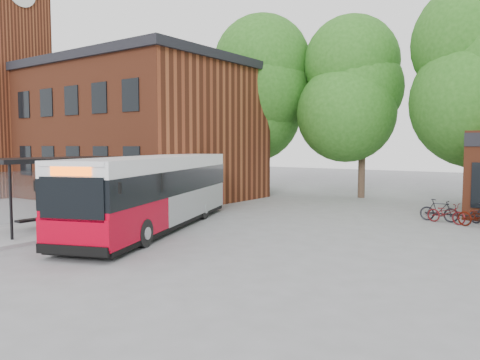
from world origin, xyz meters
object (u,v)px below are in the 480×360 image
Objects in this scene: bus_shelter at (57,194)px; bicycle_2 at (479,216)px; bicycle_0 at (446,213)px; bicycle_1 at (439,210)px; city_bus at (155,193)px.

bus_shelter is 16.92m from bicycle_2.
bus_shelter is 16.18m from bicycle_0.
bicycle_2 is at bearing -113.91° from bicycle_1.
bus_shelter is 4.11× the size of bicycle_0.
bicycle_1 is at bearing 22.37° from city_bus.
city_bus reaches higher than bicycle_0.
bicycle_2 is (1.71, -0.80, -0.01)m from bicycle_1.
bicycle_1 is at bearing 43.03° from bus_shelter.
bicycle_1 is (11.77, 10.98, -0.96)m from bus_shelter.
city_bus is 6.73× the size of bicycle_0.
bus_shelter is at bearing 134.26° from bicycle_1.
bicycle_1 reaches higher than bicycle_2.
bicycle_2 is at bearing -93.43° from bicycle_0.
bus_shelter is at bearing 147.40° from bicycle_0.
bicycle_0 is at bearing 91.50° from bicycle_2.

